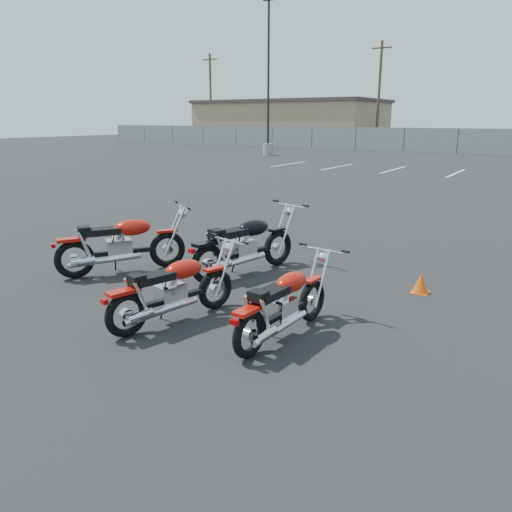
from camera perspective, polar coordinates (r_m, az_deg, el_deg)
The scene contains 11 objects.
ground at distance 6.75m, azimuth -4.20°, elevation -6.23°, with size 120.00×120.00×0.00m, color black.
motorcycle_front_red at distance 8.50m, azimuth -15.12°, elevation 1.33°, with size 1.57×2.06×1.08m.
motorcycle_second_black at distance 8.15m, azimuth -1.28°, elevation 1.27°, with size 1.05×2.19×1.08m.
motorcycle_third_red at distance 6.31m, azimuth -9.43°, elevation -3.80°, with size 0.89×1.93×0.95m.
motorcycle_rear_red at distance 5.79m, azimuth 3.20°, elevation -5.49°, with size 0.73×1.88×0.92m.
training_cone_near at distance 7.74m, azimuth 18.30°, elevation -2.97°, with size 0.25×0.25×0.30m.
light_pole_west at distance 35.67m, azimuth 1.40°, elevation 15.61°, with size 0.80×0.70×10.04m.
tan_building_west at distance 53.61m, azimuth 3.94°, elevation 15.05°, with size 18.40×10.40×4.30m.
utility_pole_a at distance 55.52m, azimuth -5.20°, elevation 17.65°, with size 1.80×0.24×9.00m.
utility_pole_b at distance 47.74m, azimuth 13.88°, elevation 17.65°, with size 1.80×0.24×9.00m.
parking_line_stripes at distance 25.90m, azimuth 18.61°, elevation 9.14°, with size 15.12×4.00×0.01m.
Camera 1 is at (3.78, -5.01, 2.49)m, focal length 35.00 mm.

